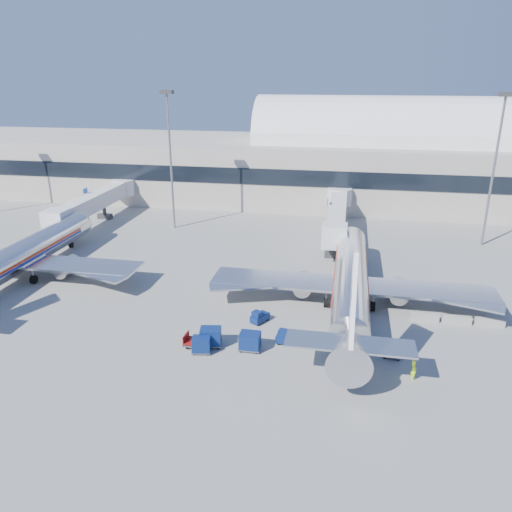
% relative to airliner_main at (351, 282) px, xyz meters
% --- Properties ---
extents(ground, '(260.00, 260.00, 0.00)m').
position_rel_airliner_main_xyz_m(ground, '(-10.00, -4.51, -2.93)').
color(ground, gray).
rests_on(ground, ground).
extents(terminal, '(170.00, 28.15, 21.00)m').
position_rel_airliner_main_xyz_m(terminal, '(-23.60, 51.46, 4.60)').
color(terminal, '#B2AA9E').
rests_on(terminal, ground).
extents(airliner_main, '(32.00, 37.26, 12.07)m').
position_rel_airliner_main_xyz_m(airliner_main, '(0.00, 0.00, 0.00)').
color(airliner_main, silver).
rests_on(airliner_main, ground).
extents(airliner_mid, '(32.00, 37.26, 12.07)m').
position_rel_airliner_main_xyz_m(airliner_mid, '(-42.00, 0.00, 0.00)').
color(airliner_mid, silver).
rests_on(airliner_mid, ground).
extents(jetbridge_near, '(4.40, 27.50, 6.25)m').
position_rel_airliner_main_xyz_m(jetbridge_near, '(-2.40, 26.30, 1.00)').
color(jetbridge_near, silver).
rests_on(jetbridge_near, ground).
extents(jetbridge_mid, '(4.40, 27.50, 6.25)m').
position_rel_airliner_main_xyz_m(jetbridge_mid, '(-44.40, 26.30, 1.00)').
color(jetbridge_mid, silver).
rests_on(jetbridge_mid, ground).
extents(mast_west, '(2.00, 1.20, 22.60)m').
position_rel_airliner_main_xyz_m(mast_west, '(-30.00, 25.49, 11.87)').
color(mast_west, slate).
rests_on(mast_west, ground).
extents(mast_east, '(2.00, 1.20, 22.60)m').
position_rel_airliner_main_xyz_m(mast_east, '(20.00, 25.49, 11.87)').
color(mast_east, slate).
rests_on(mast_east, ground).
extents(barrier_near, '(3.00, 0.55, 0.90)m').
position_rel_airliner_main_xyz_m(barrier_near, '(8.00, -2.51, -2.48)').
color(barrier_near, '#9E9E96').
rests_on(barrier_near, ground).
extents(barrier_mid, '(3.00, 0.55, 0.90)m').
position_rel_airliner_main_xyz_m(barrier_mid, '(11.30, -2.51, -2.48)').
color(barrier_mid, '#9E9E96').
rests_on(barrier_mid, ground).
extents(barrier_far, '(3.00, 0.55, 0.90)m').
position_rel_airliner_main_xyz_m(barrier_far, '(14.60, -2.51, -2.48)').
color(barrier_far, '#9E9E96').
rests_on(barrier_far, ground).
extents(tug_lead, '(2.33, 1.40, 1.43)m').
position_rel_airliner_main_xyz_m(tug_lead, '(-5.98, -10.02, -2.27)').
color(tug_lead, '#0A1D51').
rests_on(tug_lead, ground).
extents(tug_right, '(2.23, 2.08, 1.33)m').
position_rel_airliner_main_xyz_m(tug_right, '(-0.61, -9.76, -2.32)').
color(tug_right, '#0A1D51').
rests_on(tug_right, ground).
extents(tug_left, '(1.97, 2.40, 1.40)m').
position_rel_airliner_main_xyz_m(tug_left, '(-9.43, -6.06, -2.29)').
color(tug_left, '#0A1D51').
rests_on(tug_left, ground).
extents(cart_train_a, '(2.07, 1.59, 1.81)m').
position_rel_airliner_main_xyz_m(cart_train_a, '(-9.29, -11.81, -1.96)').
color(cart_train_a, '#0A1D51').
rests_on(cart_train_a, ground).
extents(cart_train_b, '(2.36, 1.95, 1.86)m').
position_rel_airliner_main_xyz_m(cart_train_b, '(-13.21, -11.75, -1.93)').
color(cart_train_b, '#0A1D51').
rests_on(cart_train_b, ground).
extents(cart_train_c, '(2.00, 1.65, 1.59)m').
position_rel_airliner_main_xyz_m(cart_train_c, '(-13.76, -13.12, -2.08)').
color(cart_train_c, '#0A1D51').
rests_on(cart_train_c, ground).
extents(cart_solo_near, '(2.22, 1.99, 1.61)m').
position_rel_airliner_main_xyz_m(cart_solo_near, '(-0.13, -14.80, -2.07)').
color(cart_solo_near, '#0A1D51').
rests_on(cart_solo_near, ground).
extents(cart_solo_far, '(1.85, 1.51, 1.49)m').
position_rel_airliner_main_xyz_m(cart_solo_far, '(4.09, -10.60, -2.13)').
color(cart_solo_far, '#0A1D51').
rests_on(cart_solo_far, ground).
extents(cart_open_red, '(2.46, 1.80, 0.63)m').
position_rel_airliner_main_xyz_m(cart_open_red, '(-14.45, -12.21, -2.47)').
color(cart_open_red, slate).
rests_on(cart_open_red, ground).
extents(ramp_worker, '(0.60, 0.77, 1.88)m').
position_rel_airliner_main_xyz_m(ramp_worker, '(5.61, -14.08, -1.99)').
color(ramp_worker, '#C9F619').
rests_on(ramp_worker, ground).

